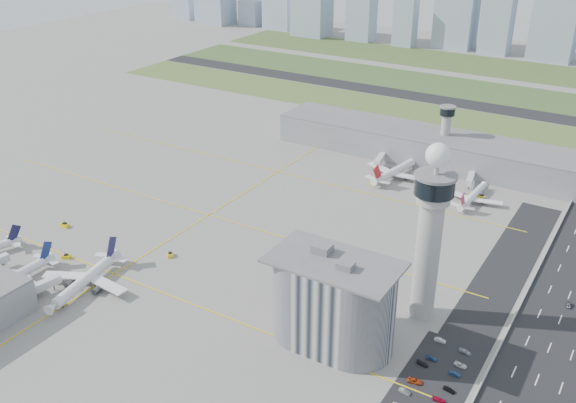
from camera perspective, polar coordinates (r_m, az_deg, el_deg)
The scene contains 49 objects.
ground at distance 257.57m, azimuth -4.10°, elevation -5.90°, with size 1000.00×1000.00×0.00m, color gray.
grass_strip_0 at distance 449.52m, azimuth 10.66°, elevation 7.87°, with size 480.00×50.00×0.08m, color #465F2D.
grass_strip_1 at distance 517.63m, azimuth 13.79°, elevation 9.94°, with size 480.00×60.00×0.08m, color #385226.
grass_strip_2 at distance 592.13m, azimuth 16.36°, elevation 11.60°, with size 480.00×70.00×0.08m, color #435428.
runway at distance 482.86m, azimuth 12.31°, elevation 8.97°, with size 480.00×22.00×0.10m, color black.
highway at distance 222.88m, azimuth 21.59°, elevation -13.66°, with size 28.00×500.00×0.10m, color black.
barrier_left at distance 223.92m, azimuth 18.07°, elevation -12.62°, with size 0.60×500.00×1.20m, color #9E9E99.
landside_road at distance 218.20m, azimuth 14.51°, elevation -13.42°, with size 18.00×260.00×0.08m, color black.
parking_lot at distance 209.57m, azimuth 12.91°, elevation -15.11°, with size 20.00×44.00×0.10m, color black.
taxiway_line_h_0 at distance 261.98m, azimuth -15.16°, elevation -6.25°, with size 260.00×0.60×0.01m, color yellow.
taxiway_line_h_1 at distance 299.73m, azimuth -7.04°, elevation -1.19°, with size 260.00×0.60×0.01m, color yellow.
taxiway_line_h_2 at distance 343.86m, azimuth -0.89°, elevation 2.67°, with size 260.00×0.60×0.01m, color yellow.
taxiway_line_v at distance 299.73m, azimuth -7.04°, elevation -1.19°, with size 0.60×260.00×0.01m, color yellow.
control_tower at distance 217.88m, azimuth 12.53°, elevation -2.20°, with size 14.00×14.00×64.50m.
secondary_tower at distance 360.87m, azimuth 13.82°, elevation 6.24°, with size 8.60×8.60×31.90m.
admin_building at distance 210.59m, azimuth 4.00°, elevation -8.93°, with size 42.00×24.00×33.50m.
terminal_pier at distance 360.11m, azimuth 15.04°, elevation 4.21°, with size 210.00×32.00×15.80m.
airplane_near_b at distance 265.40m, azimuth -23.42°, elevation -5.85°, with size 37.73×32.07×10.56m, color white, non-canonical shape.
airplane_near_c at distance 252.96m, azimuth -17.78°, elevation -6.26°, with size 43.15×36.68×12.08m, color white, non-canonical shape.
airplane_far_a at distance 341.01m, azimuth 9.69°, elevation 3.16°, with size 42.25×35.91×11.83m, color white, non-canonical shape.
airplane_far_b at distance 321.63m, azimuth 16.17°, elevation 0.84°, with size 34.77×29.55×9.73m, color white, non-canonical shape.
jet_bridge_near_2 at distance 253.63m, azimuth -22.31°, elevation -7.81°, with size 14.00×3.00×5.70m, color silver, non-canonical shape.
jet_bridge_far_0 at distance 359.36m, azimuth 8.41°, elevation 3.92°, with size 14.00×3.00×5.70m, color silver, non-canonical shape.
jet_bridge_far_1 at distance 344.74m, azimuth 16.02°, elevation 2.20°, with size 14.00×3.00×5.70m, color silver, non-canonical shape.
tug_1 at distance 303.49m, azimuth -19.23°, elevation -1.97°, with size 2.45×3.57×2.08m, color yellow, non-canonical shape.
tug_2 at distance 278.04m, azimuth -19.11°, elevation -4.62°, with size 2.25×3.27×1.90m, color yellow, non-canonical shape.
tug_3 at distance 268.53m, azimuth -10.43°, elevation -4.64°, with size 2.26×3.29×1.91m, color yellow, non-canonical shape.
tug_4 at distance 331.13m, azimuth 7.58°, elevation 1.64°, with size 1.92×2.79×1.62m, color yellow, non-canonical shape.
tug_5 at distance 326.93m, azimuth 16.83°, elevation 0.42°, with size 2.51×3.66×2.12m, color yellow, non-canonical shape.
car_lot_1 at distance 202.73m, azimuth 10.32°, elevation -16.27°, with size 1.26×3.63×1.19m, color gray.
car_lot_2 at distance 206.68m, azimuth 11.21°, elevation -15.38°, with size 2.14×4.63×1.29m, color #B63A12.
car_lot_3 at distance 213.52m, azimuth 11.87°, elevation -13.92°, with size 1.58×3.89×1.13m, color black.
car_lot_4 at distance 216.05m, azimuth 12.63°, elevation -13.44°, with size 1.48×3.69×1.26m, color navy.
car_lot_5 at distance 224.03m, azimuth 13.36°, elevation -11.91°, with size 1.33×3.82×1.26m, color silver.
car_lot_7 at distance 202.17m, azimuth 13.27°, elevation -16.77°, with size 1.56×3.84×1.12m, color maroon.
car_lot_8 at distance 205.97m, azimuth 14.14°, elevation -15.91°, with size 1.49×3.72×1.27m, color black.
car_lot_9 at distance 211.87m, azimuth 14.63°, elevation -14.62°, with size 1.27×3.63×1.20m, color navy.
car_lot_10 at distance 215.68m, azimuth 15.08°, elevation -13.85°, with size 1.92×4.16×1.16m, color white.
car_lot_11 at distance 221.33m, azimuth 15.47°, elevation -12.73°, with size 1.67×4.10×1.19m, color #99A0AD.
car_hw_1 at distance 255.58m, azimuth 23.70°, elevation -8.41°, with size 1.36×3.91×1.29m, color black.
skyline_bldg_0 at distance 794.14m, azimuth -9.05°, elevation 16.67°, with size 24.05×19.24×26.50m, color #9EADC1.
skyline_bldg_2 at distance 748.64m, azimuth -3.32°, elevation 16.41°, with size 22.81×18.25×26.79m, color #9EADC1.
skyline_bldg_3 at distance 727.74m, azimuth -0.65°, elevation 16.58°, with size 32.30×25.84×36.93m, color #9EADC1.
skyline_bldg_4 at distance 687.86m, azimuth 2.14°, elevation 17.01°, with size 35.81×28.65×60.36m, color #9EADC1.
skyline_bldg_5 at distance 666.62m, azimuth 6.60°, elevation 16.87°, with size 25.49×20.39×66.89m, color #9EADC1.
skyline_bldg_6 at distance 648.30m, azimuth 10.39°, elevation 15.41°, with size 20.04×16.03×45.20m, color #9EADC1.
skyline_bldg_7 at distance 650.58m, azimuth 14.76°, elevation 15.76°, with size 35.76×28.61×61.22m, color #9EADC1.
skyline_bldg_8 at distance 633.24m, azimuth 18.28°, elevation 16.10°, with size 26.33×21.06×83.39m, color #9EADC1.
skyline_bldg_9 at distance 625.82m, azimuth 22.66°, elevation 14.34°, with size 36.96×29.57×62.11m, color #9EADC1.
Camera 1 is at (129.92, -176.69, 135.07)m, focal length 40.00 mm.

